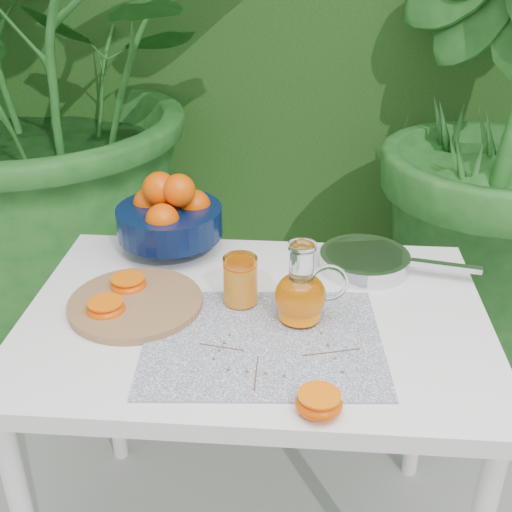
# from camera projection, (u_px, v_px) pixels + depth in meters

# --- Properties ---
(potted_plant_left) EXTENTS (2.41, 2.41, 2.01)m
(potted_plant_left) POSITION_uv_depth(u_px,v_px,m) (45.00, 69.00, 2.38)
(potted_plant_left) COLOR #1D561D
(potted_plant_left) RESTS_ON ground
(potted_plant_right) EXTENTS (2.20, 2.20, 1.81)m
(potted_plant_right) POSITION_uv_depth(u_px,v_px,m) (490.00, 111.00, 2.24)
(potted_plant_right) COLOR #1D561D
(potted_plant_right) RESTS_ON ground
(white_table) EXTENTS (1.00, 0.70, 0.75)m
(white_table) POSITION_uv_depth(u_px,v_px,m) (255.00, 344.00, 1.42)
(white_table) COLOR white
(white_table) RESTS_ON ground
(placemat) EXTENTS (0.50, 0.40, 0.00)m
(placemat) POSITION_uv_depth(u_px,v_px,m) (263.00, 341.00, 1.29)
(placemat) COLOR #0C1643
(placemat) RESTS_ON white_table
(cutting_board) EXTENTS (0.37, 0.37, 0.02)m
(cutting_board) POSITION_uv_depth(u_px,v_px,m) (136.00, 303.00, 1.40)
(cutting_board) COLOR olive
(cutting_board) RESTS_ON white_table
(fruit_bowl) EXTENTS (0.28, 0.28, 0.21)m
(fruit_bowl) POSITION_uv_depth(u_px,v_px,m) (170.00, 215.00, 1.61)
(fruit_bowl) COLOR black
(fruit_bowl) RESTS_ON white_table
(juice_pitcher) EXTENTS (0.16, 0.12, 0.18)m
(juice_pitcher) POSITION_uv_depth(u_px,v_px,m) (301.00, 294.00, 1.33)
(juice_pitcher) COLOR white
(juice_pitcher) RESTS_ON white_table
(juice_tumbler) EXTENTS (0.09, 0.09, 0.11)m
(juice_tumbler) POSITION_uv_depth(u_px,v_px,m) (240.00, 281.00, 1.39)
(juice_tumbler) COLOR white
(juice_tumbler) RESTS_ON white_table
(saute_pan) EXTENTS (0.40, 0.26, 0.04)m
(saute_pan) POSITION_uv_depth(u_px,v_px,m) (366.00, 260.00, 1.55)
(saute_pan) COLOR silver
(saute_pan) RESTS_ON white_table
(orange_halves) EXTENTS (0.56, 0.47, 0.04)m
(orange_halves) POSITION_uv_depth(u_px,v_px,m) (174.00, 327.00, 1.31)
(orange_halves) COLOR #E05902
(orange_halves) RESTS_ON white_table
(thyme_sprigs) EXTENTS (0.32, 0.19, 0.01)m
(thyme_sprigs) POSITION_uv_depth(u_px,v_px,m) (272.00, 357.00, 1.24)
(thyme_sprigs) COLOR brown
(thyme_sprigs) RESTS_ON white_table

